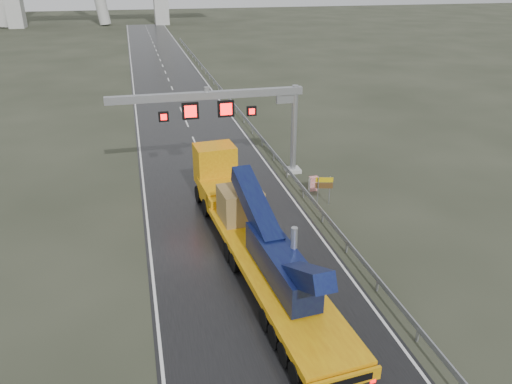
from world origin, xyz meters
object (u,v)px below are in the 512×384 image
object	(u,v)px
heavy_haul_truck	(247,220)
exit_sign_pair	(324,185)
sign_gantry	(235,109)
striped_barrier	(313,184)

from	to	relation	value
heavy_haul_truck	exit_sign_pair	distance (m)	8.08
heavy_haul_truck	sign_gantry	bearing A→B (deg)	76.93
heavy_haul_truck	exit_sign_pair	xyz separation A→B (m)	(6.62, 4.62, -0.43)
heavy_haul_truck	exit_sign_pair	bearing A→B (deg)	30.15
heavy_haul_truck	exit_sign_pair	size ratio (longest dim) A/B	9.98
heavy_haul_truck	striped_barrier	distance (m)	9.91
heavy_haul_truck	striped_barrier	size ratio (longest dim) A/B	18.94
sign_gantry	exit_sign_pair	bearing A→B (deg)	-52.39
sign_gantry	striped_barrier	xyz separation A→B (m)	(5.15, -3.99, -5.05)
exit_sign_pair	heavy_haul_truck	bearing A→B (deg)	-130.30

